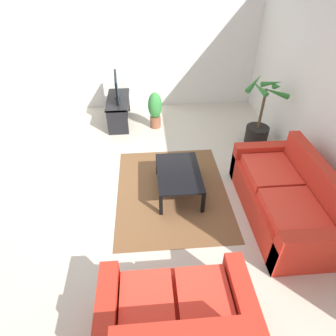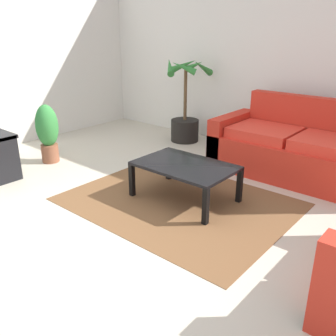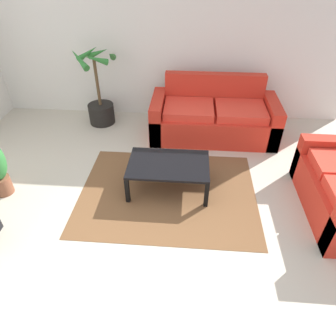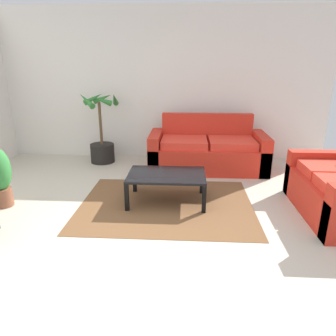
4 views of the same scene
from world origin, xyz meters
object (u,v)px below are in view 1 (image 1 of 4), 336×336
tv_stand (119,107)px  coffee_table (179,174)px  couch_loveseat (176,321)px  potted_plant_small (155,109)px  tv (116,87)px  couch_main (284,199)px  potted_palm (259,123)px

tv_stand → coffee_table: (2.34, 1.02, -0.01)m
couch_loveseat → potted_plant_small: bearing=180.0°
couch_loveseat → tv: 4.55m
coffee_table → couch_loveseat: bearing=-7.0°
tv → potted_plant_small: (0.28, 0.76, -0.38)m
tv_stand → coffee_table: 2.55m
potted_plant_small → tv: bearing=-110.3°
couch_loveseat → tv_stand: 4.52m
couch_main → potted_palm: 1.91m
tv_stand → tv: (-0.00, 0.00, 0.45)m
couch_main → tv: bearing=-140.8°
tv_stand → potted_palm: potted_palm is taller
potted_palm → couch_loveseat: bearing=-29.5°
tv_stand → potted_palm: 2.88m
couch_loveseat → potted_palm: 3.90m
couch_main → couch_loveseat: size_ratio=1.37×
couch_main → potted_palm: bearing=172.0°
couch_main → couch_loveseat: same height
tv → coffee_table: bearing=23.5°
couch_main → tv: (-2.95, -2.41, 0.50)m
tv → potted_palm: potted_palm is taller
coffee_table → potted_palm: potted_palm is taller
couch_loveseat → potted_palm: size_ratio=1.10×
couch_main → tv: tv is taller
couch_main → coffee_table: bearing=-113.5°
tv → coffee_table: 2.59m
coffee_table → potted_plant_small: size_ratio=1.29×
couch_loveseat → tv: size_ratio=1.79×
couch_loveseat → coffee_table: bearing=173.0°
couch_main → couch_loveseat: bearing=-47.6°
coffee_table → potted_palm: (-1.28, 1.66, 0.08)m
couch_loveseat → coffee_table: size_ratio=1.43×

